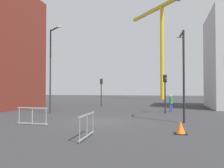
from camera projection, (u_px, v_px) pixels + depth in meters
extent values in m
plane|color=#333335|center=(100.00, 121.00, 16.12)|extent=(160.00, 160.00, 0.00)
cylinder|color=gold|center=(162.00, 53.00, 55.91)|extent=(0.90, 0.90, 21.95)
cube|color=gold|center=(154.00, 10.00, 59.19)|extent=(12.61, 15.05, 0.70)
cylinder|color=#2D2D30|center=(50.00, 71.00, 22.00)|extent=(0.14, 0.14, 7.86)
cube|color=#2D2D30|center=(55.00, 29.00, 21.37)|extent=(1.52, 1.21, 0.10)
ellipsoid|color=silver|center=(59.00, 27.00, 20.64)|extent=(0.44, 0.24, 0.16)
cylinder|color=#232326|center=(184.00, 76.00, 15.40)|extent=(0.14, 0.14, 6.12)
cube|color=#232326|center=(182.00, 34.00, 16.21)|extent=(0.27, 1.48, 0.10)
ellipsoid|color=silver|center=(180.00, 37.00, 16.94)|extent=(0.44, 0.24, 0.16)
cylinder|color=#232326|center=(165.00, 98.00, 21.65)|extent=(0.12, 0.12, 2.88)
cube|color=#232326|center=(165.00, 79.00, 21.70)|extent=(0.35, 0.37, 0.70)
sphere|color=#390605|center=(166.00, 76.00, 21.54)|extent=(0.11, 0.11, 0.11)
sphere|color=#F2A514|center=(166.00, 78.00, 21.53)|extent=(0.11, 0.11, 0.11)
sphere|color=#07330F|center=(166.00, 81.00, 21.53)|extent=(0.11, 0.11, 0.11)
cylinder|color=#232326|center=(101.00, 95.00, 31.03)|extent=(0.12, 0.12, 2.95)
cube|color=#232326|center=(101.00, 81.00, 31.08)|extent=(0.28, 0.24, 0.70)
sphere|color=red|center=(103.00, 80.00, 31.04)|extent=(0.11, 0.11, 0.11)
sphere|color=#3C2905|center=(103.00, 81.00, 31.03)|extent=(0.11, 0.11, 0.11)
sphere|color=#07330F|center=(103.00, 83.00, 31.03)|extent=(0.11, 0.11, 0.11)
cylinder|color=#33519E|center=(170.00, 108.00, 23.28)|extent=(0.14, 0.14, 0.79)
cylinder|color=#33519E|center=(172.00, 108.00, 23.40)|extent=(0.14, 0.14, 0.79)
cylinder|color=#2D844C|center=(171.00, 101.00, 23.36)|extent=(0.34, 0.34, 0.66)
sphere|color=tan|center=(171.00, 96.00, 23.37)|extent=(0.21, 0.21, 0.21)
cube|color=#B2B5BA|center=(32.00, 108.00, 14.48)|extent=(2.17, 0.20, 0.06)
cube|color=#B2B5BA|center=(32.00, 123.00, 14.45)|extent=(2.17, 0.20, 0.06)
cylinder|color=#B2B5BA|center=(19.00, 116.00, 14.76)|extent=(0.04, 0.04, 1.05)
cylinder|color=#B2B5BA|center=(32.00, 116.00, 14.47)|extent=(0.04, 0.04, 1.05)
cylinder|color=#B2B5BA|center=(46.00, 117.00, 14.17)|extent=(0.04, 0.04, 1.05)
cube|color=gray|center=(87.00, 115.00, 10.47)|extent=(0.21, 2.34, 0.06)
cube|color=gray|center=(87.00, 136.00, 10.44)|extent=(0.21, 2.34, 0.06)
cylinder|color=gray|center=(80.00, 131.00, 9.42)|extent=(0.04, 0.04, 1.05)
cylinder|color=gray|center=(87.00, 126.00, 10.45)|extent=(0.04, 0.04, 1.05)
cylinder|color=gray|center=(93.00, 123.00, 11.49)|extent=(0.04, 0.04, 1.05)
cube|color=black|center=(181.00, 134.00, 11.48)|extent=(0.63, 0.63, 0.03)
cone|color=orange|center=(181.00, 127.00, 11.49)|extent=(0.48, 0.48, 0.63)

